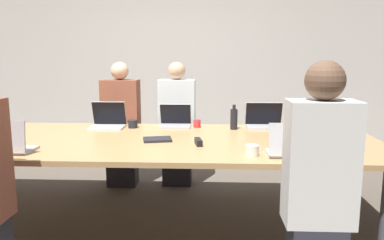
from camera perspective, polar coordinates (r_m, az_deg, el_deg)
name	(u,v)px	position (r m, az deg, el deg)	size (l,w,h in m)	color
ground_plane	(149,220)	(3.48, -6.57, -14.84)	(24.00, 24.00, 0.00)	brown
curtain_wall	(173,59)	(5.52, -2.87, 9.22)	(12.00, 0.06, 2.80)	beige
conference_table	(147,144)	(3.25, -6.81, -3.66)	(3.95, 1.45, 0.74)	tan
laptop_near_right	(292,147)	(2.73, 14.97, -3.95)	(0.34, 0.24, 0.25)	#B7B7BC
person_near_right	(319,184)	(2.36, 18.78, -9.22)	(0.40, 0.24, 1.42)	#2D2D38
cup_near_right	(252,151)	(2.70, 9.10, -4.61)	(0.10, 0.10, 0.08)	white
laptop_far_midleft	(108,120)	(3.82, -12.65, -0.02)	(0.33, 0.26, 0.26)	silver
person_far_midleft	(121,127)	(4.22, -10.70, -1.05)	(0.40, 0.24, 1.38)	#2D2D38
cup_far_midleft	(133,124)	(3.75, -9.01, -0.59)	(0.09, 0.09, 0.08)	#232328
laptop_far_right	(264,120)	(3.79, 10.93, -0.04)	(0.36, 0.25, 0.25)	#B7B7BC
bottle_far_right	(234,119)	(3.64, 6.40, 0.19)	(0.07, 0.07, 0.24)	black
laptop_far_center	(175,120)	(3.77, -2.56, -0.02)	(0.31, 0.24, 0.23)	#B7B7BC
person_far_center	(177,127)	(4.18, -2.29, -1.00)	(0.40, 0.24, 1.38)	#2D2D38
cup_far_center	(197,123)	(3.73, 0.77, -0.54)	(0.07, 0.07, 0.08)	red
laptop_near_left	(6,143)	(3.05, -26.46, -3.22)	(0.34, 0.25, 0.25)	#B7B7BC
stapler	(198,142)	(2.99, 0.99, -3.35)	(0.07, 0.16, 0.05)	black
notebook	(157,139)	(3.16, -5.29, -2.96)	(0.26, 0.22, 0.02)	#232328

